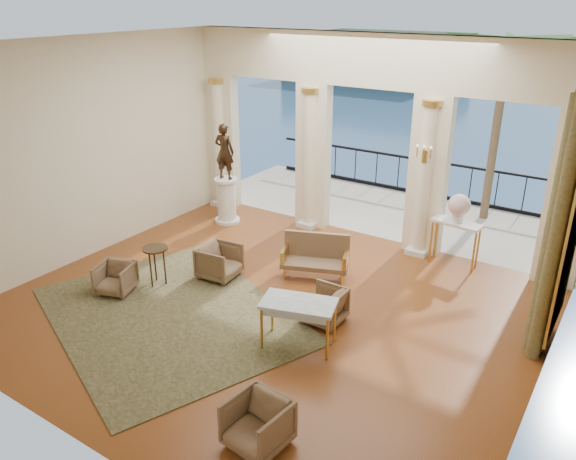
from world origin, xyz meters
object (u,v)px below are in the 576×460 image
Objects in this scene: armchair_b at (257,422)px; armchair_d at (219,260)px; pedestal at (227,201)px; statue at (224,152)px; armchair_a at (115,277)px; side_table at (155,253)px; armchair_c at (323,304)px; settee at (316,256)px; game_table at (299,306)px; console_table at (456,229)px.

armchair_d is at bearing 141.82° from armchair_b.
statue reaches higher than pedestal.
side_table is at bearing 37.17° from armchair_a.
armchair_c is 0.87× the size of side_table.
pedestal reaches higher than armchair_c.
armchair_b is 7.68m from statue.
settee reaches higher than side_table.
game_table is 5.55m from pedestal.
pedestal is at bearing 78.27° from armchair_a.
armchair_b is 4.74m from side_table.
side_table is at bearing 132.50° from armchair_d.
armchair_c is 0.51× the size of statue.
armchair_d is 0.58× the size of game_table.
settee is (-1.76, 4.34, 0.07)m from armchair_b.
armchair_a is at bearing 87.08° from statue.
pedestal is 1.07× the size of console_table.
game_table is (1.02, -2.24, 0.28)m from settee.
console_table is at bearing -55.63° from armchair_d.
console_table is at bearing 92.86° from armchair_b.
armchair_b is at bearing -29.57° from side_table.
settee is at bearing -144.84° from armchair_c.
pedestal is 1.43× the size of side_table.
game_table is 1.24× the size of console_table.
side_table is at bearing -79.84° from armchair_c.
armchair_a is at bearing -123.76° from side_table.
pedestal is (-5.05, 5.61, 0.18)m from armchair_b.
settee is (1.55, 1.11, 0.06)m from armchair_d.
game_table reaches higher than side_table.
game_table reaches higher than armchair_d.
armchair_b is at bearing 121.75° from statue.
armchair_a is 3.85m from game_table.
armchair_d is at bearing 116.02° from statue.
game_table is at bearing 1.58° from armchair_c.
statue is (0.00, 0.00, 1.25)m from pedestal.
console_table is at bearing 7.83° from pedestal.
armchair_d is 2.95m from pedestal.
settee is 1.07× the size of statue.
pedestal is at bearing -122.09° from armchair_c.
armchair_a is 0.85m from side_table.
armchair_c is 3.62m from console_table.
pedestal is at bearing 106.00° from side_table.
armchair_d is 3.26m from statue.
armchair_b is 1.06× the size of armchair_c.
armchair_b is at bearing -87.45° from game_table.
settee reaches higher than game_table.
side_table is at bearing -74.00° from pedestal.
pedestal reaches higher than side_table.
armchair_c is 5.04m from pedestal.
game_table is 5.65m from statue.
side_table is (-2.35, -2.01, 0.24)m from settee.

